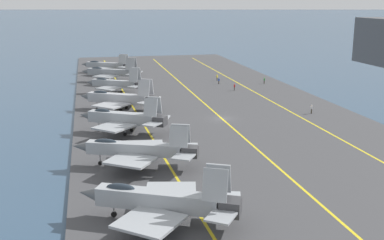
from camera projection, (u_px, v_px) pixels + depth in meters
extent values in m
plane|color=#334C66|center=(222.00, 121.00, 91.72)|extent=(2000.00, 2000.00, 0.00)
cube|color=#424244|center=(222.00, 119.00, 91.67)|extent=(210.13, 55.00, 0.40)
cube|color=yellow|center=(296.00, 114.00, 94.76)|extent=(189.12, 0.53, 0.01)
cube|color=yellow|center=(222.00, 118.00, 91.62)|extent=(189.12, 0.36, 0.01)
cube|color=yellow|center=(143.00, 123.00, 88.48)|extent=(189.02, 6.78, 0.01)
cube|color=#9EA3A8|center=(157.00, 200.00, 48.69)|extent=(7.24, 12.24, 1.87)
cone|color=#5B5E60|center=(89.00, 193.00, 50.37)|extent=(2.65, 2.94, 1.78)
cube|color=#38383A|center=(230.00, 207.00, 46.98)|extent=(2.84, 2.79, 1.59)
ellipsoid|color=#232D38|center=(121.00, 188.00, 49.35)|extent=(2.28, 3.23, 1.03)
cube|color=#9EA3A8|center=(149.00, 222.00, 45.31)|extent=(7.68, 7.69, 0.28)
cube|color=#9EA3A8|center=(171.00, 192.00, 52.18)|extent=(6.44, 6.49, 0.28)
cube|color=#9EA3A8|center=(215.00, 185.00, 45.74)|extent=(1.92, 2.59, 3.17)
cube|color=#9EA3A8|center=(219.00, 178.00, 47.59)|extent=(1.92, 2.59, 3.17)
cube|color=#9EA3A8|center=(221.00, 217.00, 44.89)|extent=(3.68, 3.59, 0.20)
cube|color=#9EA3A8|center=(229.00, 197.00, 49.30)|extent=(3.35, 3.08, 0.20)
cylinder|color=#B2B2B7|center=(114.00, 210.00, 50.18)|extent=(0.16, 0.16, 1.48)
cylinder|color=black|center=(114.00, 214.00, 50.29)|extent=(0.46, 0.64, 0.60)
cylinder|color=#B2B2B7|center=(165.00, 222.00, 47.58)|extent=(0.16, 0.16, 1.48)
cylinder|color=black|center=(165.00, 226.00, 47.69)|extent=(0.46, 0.64, 0.60)
cylinder|color=#B2B2B7|center=(173.00, 211.00, 50.05)|extent=(0.16, 0.16, 1.48)
cylinder|color=black|center=(173.00, 215.00, 50.16)|extent=(0.46, 0.64, 0.60)
cube|color=#9EA3A8|center=(134.00, 149.00, 64.65)|extent=(6.22, 12.67, 1.65)
cone|color=#5B5E60|center=(81.00, 146.00, 65.77)|extent=(2.35, 2.85, 1.57)
cube|color=#38383A|center=(190.00, 152.00, 63.51)|extent=(2.53, 2.64, 1.41)
ellipsoid|color=#232D38|center=(105.00, 142.00, 65.04)|extent=(1.99, 3.26, 0.91)
cube|color=#9EA3A8|center=(131.00, 160.00, 61.65)|extent=(7.11, 7.31, 0.28)
cube|color=#9EA3A8|center=(143.00, 146.00, 67.79)|extent=(5.42, 6.15, 0.28)
cube|color=#9EA3A8|center=(179.00, 137.00, 62.34)|extent=(1.69, 2.59, 2.72)
cube|color=#9EA3A8|center=(181.00, 133.00, 64.01)|extent=(1.69, 2.59, 2.72)
cube|color=#9EA3A8|center=(183.00, 157.00, 61.45)|extent=(3.66, 3.54, 0.20)
cube|color=#9EA3A8|center=(189.00, 146.00, 65.72)|extent=(3.22, 2.95, 0.20)
cylinder|color=#B2B2B7|center=(100.00, 159.00, 65.78)|extent=(0.16, 0.16, 1.76)
cylinder|color=black|center=(100.00, 163.00, 65.92)|extent=(0.42, 0.64, 0.60)
cylinder|color=#B2B2B7|center=(141.00, 164.00, 63.76)|extent=(0.16, 0.16, 1.76)
cylinder|color=black|center=(142.00, 168.00, 63.91)|extent=(0.42, 0.64, 0.60)
cylinder|color=#B2B2B7|center=(146.00, 159.00, 65.98)|extent=(0.16, 0.16, 1.76)
cylinder|color=black|center=(146.00, 163.00, 66.12)|extent=(0.42, 0.64, 0.60)
cube|color=#9EA3A8|center=(122.00, 118.00, 80.93)|extent=(7.45, 11.08, 1.85)
cone|color=#5B5E60|center=(86.00, 115.00, 82.93)|extent=(2.63, 2.80, 1.75)
cube|color=#38383A|center=(160.00, 121.00, 78.89)|extent=(2.79, 2.71, 1.57)
ellipsoid|color=#232D38|center=(102.00, 111.00, 81.76)|extent=(2.30, 2.98, 1.02)
cube|color=#9EA3A8|center=(114.00, 127.00, 77.60)|extent=(7.43, 7.42, 0.28)
cube|color=#9EA3A8|center=(133.00, 117.00, 84.33)|extent=(6.61, 6.37, 0.28)
cube|color=#9EA3A8|center=(150.00, 107.00, 77.78)|extent=(1.90, 2.38, 2.93)
cube|color=#9EA3A8|center=(155.00, 105.00, 79.57)|extent=(1.90, 2.38, 2.93)
cube|color=#9EA3A8|center=(152.00, 124.00, 76.89)|extent=(3.57, 3.50, 0.20)
cube|color=#9EA3A8|center=(163.00, 118.00, 81.18)|extent=(3.39, 3.04, 0.20)
cylinder|color=#B2B2B7|center=(99.00, 126.00, 82.65)|extent=(0.16, 0.16, 1.77)
cylinder|color=black|center=(99.00, 129.00, 82.79)|extent=(0.49, 0.63, 0.60)
cylinder|color=#B2B2B7|center=(125.00, 131.00, 79.83)|extent=(0.16, 0.16, 1.77)
cylinder|color=black|center=(125.00, 134.00, 79.98)|extent=(0.49, 0.63, 0.60)
cylinder|color=#B2B2B7|center=(132.00, 127.00, 82.22)|extent=(0.16, 0.16, 1.77)
cylinder|color=black|center=(132.00, 130.00, 82.37)|extent=(0.49, 0.63, 0.60)
cube|color=#A8AAAF|center=(118.00, 98.00, 98.13)|extent=(7.85, 12.02, 1.86)
cone|color=#5B5E60|center=(85.00, 96.00, 100.21)|extent=(2.72, 2.97, 1.77)
cube|color=#38383A|center=(152.00, 100.00, 95.99)|extent=(2.87, 2.85, 1.58)
ellipsoid|color=#232D38|center=(100.00, 93.00, 99.00)|extent=(2.41, 3.20, 1.02)
cube|color=#A8AAAF|center=(111.00, 105.00, 94.67)|extent=(7.88, 7.88, 0.28)
cube|color=#A8AAAF|center=(127.00, 98.00, 101.63)|extent=(6.90, 6.80, 0.28)
cube|color=#A8AAAF|center=(144.00, 88.00, 94.84)|extent=(2.04, 2.58, 3.24)
cube|color=#A8AAAF|center=(147.00, 87.00, 96.65)|extent=(2.04, 2.58, 3.24)
cube|color=#A8AAAF|center=(145.00, 103.00, 93.97)|extent=(3.69, 3.64, 0.20)
cube|color=#A8AAAF|center=(154.00, 98.00, 98.29)|extent=(3.44, 3.20, 0.20)
cylinder|color=#B2B2B7|center=(97.00, 105.00, 99.87)|extent=(0.16, 0.16, 1.51)
cylinder|color=black|center=(97.00, 107.00, 99.99)|extent=(0.49, 0.63, 0.60)
cylinder|color=#B2B2B7|center=(121.00, 108.00, 96.97)|extent=(0.16, 0.16, 1.51)
cylinder|color=black|center=(121.00, 110.00, 97.08)|extent=(0.49, 0.63, 0.60)
cylinder|color=#B2B2B7|center=(126.00, 105.00, 99.38)|extent=(0.16, 0.16, 1.51)
cylinder|color=black|center=(126.00, 107.00, 99.49)|extent=(0.49, 0.63, 0.60)
cube|color=#93999E|center=(114.00, 83.00, 114.34)|extent=(7.03, 10.45, 1.62)
cone|color=#5B5E60|center=(90.00, 82.00, 116.28)|extent=(2.39, 2.60, 1.54)
cube|color=#38383A|center=(140.00, 85.00, 112.36)|extent=(2.52, 2.50, 1.38)
ellipsoid|color=#232D38|center=(101.00, 80.00, 115.17)|extent=(2.14, 2.79, 0.89)
cube|color=#93999E|center=(110.00, 88.00, 111.42)|extent=(6.78, 6.78, 0.28)
cube|color=#93999E|center=(122.00, 84.00, 117.31)|extent=(5.93, 5.97, 0.28)
cube|color=#93999E|center=(133.00, 75.00, 111.34)|extent=(1.91, 2.32, 3.19)
cube|color=#93999E|center=(136.00, 74.00, 112.91)|extent=(1.91, 2.32, 3.19)
cube|color=#93999E|center=(134.00, 86.00, 110.46)|extent=(3.50, 3.42, 0.20)
cube|color=#93999E|center=(142.00, 83.00, 114.54)|extent=(3.36, 2.95, 0.20)
cylinder|color=#B2B2B7|center=(99.00, 89.00, 116.00)|extent=(0.16, 0.16, 1.76)
cylinder|color=black|center=(99.00, 92.00, 116.14)|extent=(0.49, 0.63, 0.60)
cylinder|color=#B2B2B7|center=(117.00, 92.00, 113.38)|extent=(0.16, 0.16, 1.76)
cylinder|color=black|center=(117.00, 94.00, 113.52)|extent=(0.49, 0.63, 0.60)
cylinder|color=#B2B2B7|center=(121.00, 90.00, 115.47)|extent=(0.16, 0.16, 1.76)
cylinder|color=black|center=(121.00, 92.00, 115.61)|extent=(0.49, 0.63, 0.60)
cube|color=gray|center=(110.00, 72.00, 130.68)|extent=(7.34, 12.13, 1.74)
cone|color=#5B5E60|center=(85.00, 71.00, 132.49)|extent=(2.56, 2.89, 1.65)
cube|color=#38383A|center=(136.00, 73.00, 128.82)|extent=(2.72, 2.75, 1.48)
ellipsoid|color=#232D38|center=(97.00, 69.00, 131.42)|extent=(2.26, 3.19, 0.95)
cube|color=gray|center=(106.00, 76.00, 127.51)|extent=(7.45, 7.49, 0.28)
cube|color=gray|center=(117.00, 72.00, 133.91)|extent=(6.20, 6.51, 0.28)
cube|color=gray|center=(130.00, 64.00, 127.69)|extent=(1.97, 2.59, 3.19)
cube|color=gray|center=(132.00, 63.00, 129.40)|extent=(1.97, 2.59, 3.19)
cube|color=gray|center=(131.00, 74.00, 126.82)|extent=(3.69, 3.61, 0.20)
cube|color=gray|center=(137.00, 72.00, 131.07)|extent=(3.38, 3.12, 0.20)
cylinder|color=#B2B2B7|center=(95.00, 78.00, 132.28)|extent=(0.16, 0.16, 1.87)
cylinder|color=black|center=(95.00, 80.00, 132.44)|extent=(0.47, 0.63, 0.60)
cylinder|color=#B2B2B7|center=(113.00, 80.00, 129.66)|extent=(0.16, 0.16, 1.87)
cylinder|color=black|center=(113.00, 82.00, 129.82)|extent=(0.47, 0.63, 0.60)
cylinder|color=#B2B2B7|center=(117.00, 78.00, 131.94)|extent=(0.16, 0.16, 1.87)
cylinder|color=black|center=(117.00, 81.00, 132.10)|extent=(0.47, 0.63, 0.60)
cube|color=#93999E|center=(106.00, 65.00, 147.00)|extent=(7.61, 11.67, 1.63)
cone|color=#5B5E60|center=(84.00, 64.00, 149.10)|extent=(2.52, 2.82, 1.55)
cube|color=#38383A|center=(128.00, 66.00, 144.86)|extent=(2.63, 2.69, 1.38)
ellipsoid|color=#232D38|center=(94.00, 62.00, 147.91)|extent=(2.28, 3.09, 0.90)
cube|color=#93999E|center=(101.00, 69.00, 143.57)|extent=(7.94, 7.93, 0.28)
cube|color=#93999E|center=(112.00, 65.00, 150.45)|extent=(7.06, 6.78, 0.28)
cube|color=#93999E|center=(122.00, 59.00, 143.92)|extent=(1.91, 2.48, 2.69)
cube|color=#93999E|center=(125.00, 58.00, 145.50)|extent=(1.91, 2.48, 2.69)
cube|color=#93999E|center=(123.00, 67.00, 142.95)|extent=(3.67, 3.61, 0.20)
cube|color=#93999E|center=(129.00, 65.00, 147.05)|extent=(3.43, 3.17, 0.20)
cylinder|color=#B2B2B7|center=(92.00, 70.00, 148.74)|extent=(0.16, 0.16, 1.59)
cylinder|color=black|center=(92.00, 71.00, 148.86)|extent=(0.49, 0.63, 0.60)
cylinder|color=#B2B2B7|center=(108.00, 71.00, 145.98)|extent=(0.16, 0.16, 1.59)
cylinder|color=black|center=(108.00, 73.00, 146.10)|extent=(0.49, 0.63, 0.60)
cylinder|color=#B2B2B7|center=(111.00, 70.00, 148.09)|extent=(0.16, 0.16, 1.59)
cylinder|color=black|center=(111.00, 72.00, 148.21)|extent=(0.49, 0.63, 0.60)
cylinder|color=#383328|center=(264.00, 82.00, 129.02)|extent=(0.24, 0.24, 0.85)
cube|color=green|center=(264.00, 79.00, 128.85)|extent=(0.38, 0.26, 0.52)
sphere|color=beige|center=(264.00, 78.00, 128.76)|extent=(0.22, 0.22, 0.22)
sphere|color=green|center=(264.00, 78.00, 128.74)|extent=(0.24, 0.24, 0.24)
cylinder|color=#4C473D|center=(234.00, 89.00, 119.36)|extent=(0.24, 0.24, 0.85)
cube|color=red|center=(234.00, 86.00, 119.18)|extent=(0.39, 0.27, 0.55)
sphere|color=beige|center=(234.00, 84.00, 119.09)|extent=(0.22, 0.22, 0.22)
sphere|color=red|center=(234.00, 84.00, 119.07)|extent=(0.24, 0.24, 0.24)
cylinder|color=#383328|center=(217.00, 79.00, 133.56)|extent=(0.24, 0.24, 0.89)
cube|color=yellow|center=(217.00, 76.00, 133.37)|extent=(0.46, 0.43, 0.61)
sphere|color=beige|center=(217.00, 75.00, 133.26)|extent=(0.22, 0.22, 0.22)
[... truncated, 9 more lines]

